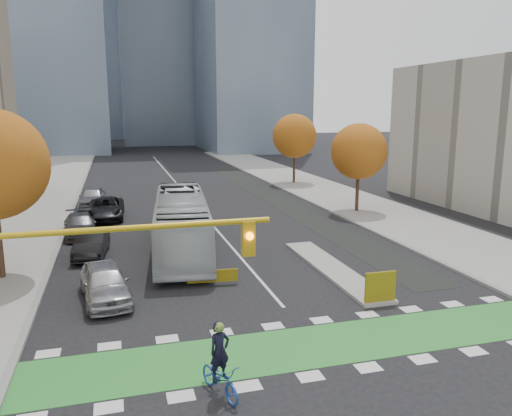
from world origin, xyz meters
TOP-DOWN VIEW (x-y plane):
  - ground at (0.00, 0.00)m, footprint 300.00×300.00m
  - sidewalk_west at (-13.50, 20.00)m, footprint 7.00×120.00m
  - sidewalk_east at (13.50, 20.00)m, footprint 7.00×120.00m
  - curb_west at (-10.00, 20.00)m, footprint 0.30×120.00m
  - curb_east at (10.00, 20.00)m, footprint 0.30×120.00m
  - bike_crossing at (0.00, 1.50)m, footprint 20.00×3.00m
  - centre_line at (0.00, 40.00)m, footprint 0.15×70.00m
  - bike_lane_paint at (7.50, 30.00)m, footprint 2.50×50.00m
  - median_island at (4.00, 9.00)m, footprint 1.60×10.00m
  - hazard_board at (4.00, 4.20)m, footprint 1.40×0.12m
  - tree_east_near at (12.00, 22.00)m, footprint 4.40×4.40m
  - tree_east_far at (12.50, 38.00)m, footprint 4.80×4.80m
  - traffic_signal_west at (-7.93, -0.51)m, footprint 8.53×0.56m
  - cyclist at (-3.89, -0.62)m, footprint 1.28×2.06m
  - bus at (-3.00, 14.37)m, footprint 4.22×12.56m
  - parked_car_a at (-7.17, 7.88)m, footprint 2.47×4.91m
  - parked_car_b at (-7.99, 15.01)m, footprint 2.00×4.59m
  - parked_car_c at (-8.88, 20.01)m, footprint 2.45×5.03m
  - parked_car_d at (-7.35, 25.01)m, footprint 2.83×5.74m
  - parked_car_e at (-8.44, 30.01)m, footprint 2.33×5.11m

SIDE VIEW (x-z plane):
  - ground at x=0.00m, z-range 0.00..0.00m
  - centre_line at x=0.00m, z-range 0.00..0.01m
  - bike_lane_paint at x=7.50m, z-range 0.00..0.01m
  - bike_crossing at x=0.00m, z-range 0.00..0.01m
  - sidewalk_west at x=-13.50m, z-range 0.00..0.15m
  - sidewalk_east at x=13.50m, z-range 0.00..0.15m
  - curb_west at x=-10.00m, z-range -0.01..0.15m
  - curb_east at x=10.00m, z-range -0.01..0.15m
  - median_island at x=4.00m, z-range 0.00..0.16m
  - parked_car_c at x=-8.88m, z-range 0.00..1.41m
  - parked_car_b at x=-7.99m, z-range 0.00..1.47m
  - cyclist at x=-3.89m, z-range -0.37..1.87m
  - parked_car_d at x=-7.35m, z-range 0.00..1.57m
  - hazard_board at x=4.00m, z-range 0.15..1.45m
  - parked_car_a at x=-7.17m, z-range 0.00..1.60m
  - parked_car_e at x=-8.44m, z-range 0.00..1.70m
  - bus at x=-3.00m, z-range 0.00..3.43m
  - traffic_signal_west at x=-7.93m, z-range 1.43..6.63m
  - tree_east_near at x=12.00m, z-range 1.33..8.40m
  - tree_east_far at x=12.50m, z-range 1.42..9.07m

